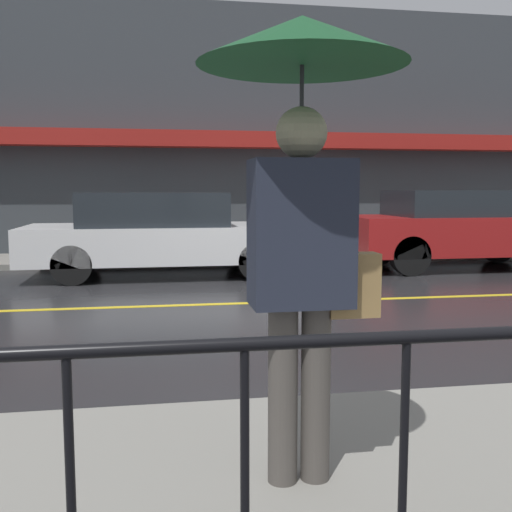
% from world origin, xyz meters
% --- Properties ---
extents(ground_plane, '(80.00, 80.00, 0.00)m').
position_xyz_m(ground_plane, '(0.00, 0.00, 0.00)').
color(ground_plane, '#262628').
extents(sidewalk_near, '(28.00, 2.62, 0.11)m').
position_xyz_m(sidewalk_near, '(0.00, -5.21, 0.06)').
color(sidewalk_near, gray).
rests_on(sidewalk_near, ground_plane).
extents(sidewalk_far, '(28.00, 2.04, 0.11)m').
position_xyz_m(sidewalk_far, '(0.00, 4.92, 0.06)').
color(sidewalk_far, gray).
rests_on(sidewalk_far, ground_plane).
extents(lane_marking, '(25.20, 0.12, 0.01)m').
position_xyz_m(lane_marking, '(0.00, 0.00, 0.00)').
color(lane_marking, gold).
rests_on(lane_marking, ground_plane).
extents(building_storefront, '(28.00, 0.85, 5.65)m').
position_xyz_m(building_storefront, '(0.00, 6.07, 2.81)').
color(building_storefront, '#383D42').
rests_on(building_storefront, ground_plane).
extents(pedestrian, '(0.95, 0.95, 2.15)m').
position_xyz_m(pedestrian, '(-0.62, -5.05, 1.73)').
color(pedestrian, '#4C4742').
rests_on(pedestrian, sidewalk_near).
extents(car_white, '(4.76, 1.95, 1.45)m').
position_xyz_m(car_white, '(-1.16, 2.83, 0.74)').
color(car_white, silver).
rests_on(car_white, ground_plane).
extents(car_red, '(4.23, 1.77, 1.49)m').
position_xyz_m(car_red, '(4.38, 2.83, 0.77)').
color(car_red, maroon).
rests_on(car_red, ground_plane).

